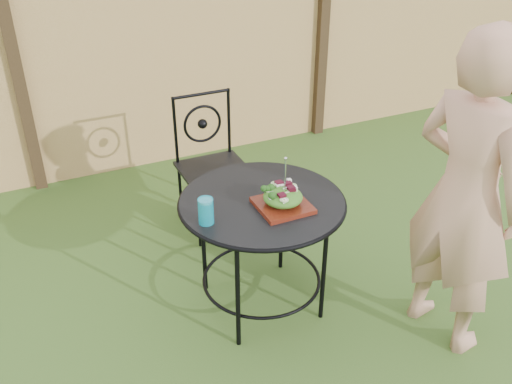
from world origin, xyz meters
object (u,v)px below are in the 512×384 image
patio_table (262,221)px  patio_chair (211,160)px  diner (465,197)px  salad_plate (283,205)px

patio_table → patio_chair: (0.06, 0.96, -0.08)m
diner → salad_plate: (-0.76, 0.50, -0.13)m
patio_table → salad_plate: 0.20m
salad_plate → patio_chair: bearing=90.2°
diner → patio_table: bearing=42.1°
diner → salad_plate: bearing=45.4°
patio_table → salad_plate: size_ratio=3.42×
patio_table → diner: diner is taller
patio_table → diner: (0.83, -0.62, 0.28)m
patio_table → salad_plate: bearing=-59.7°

